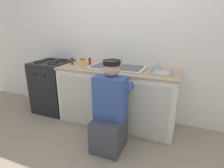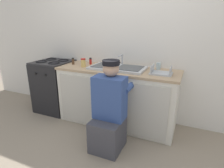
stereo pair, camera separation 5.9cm
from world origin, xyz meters
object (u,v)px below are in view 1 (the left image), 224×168
sink_double_basin (117,67)px  spice_bottle_red (90,61)px  spice_bottle_pepper (72,61)px  dish_rack_tray (161,72)px  plumber_person (110,114)px  water_glass (158,66)px  condiment_jar (83,63)px  stove_range (54,86)px

sink_double_basin → spice_bottle_red: 0.53m
spice_bottle_red → spice_bottle_pepper: (-0.25, -0.12, 0.00)m
sink_double_basin → dish_rack_tray: 0.63m
plumber_person → spice_bottle_red: bearing=132.0°
sink_double_basin → water_glass: sink_double_basin is taller
sink_double_basin → condiment_jar: bearing=-170.1°
condiment_jar → spice_bottle_pepper: 0.26m
dish_rack_tray → water_glass: bearing=108.4°
stove_range → plumber_person: size_ratio=0.81×
sink_double_basin → spice_bottle_red: (-0.52, 0.11, 0.03)m
water_glass → spice_bottle_pepper: spice_bottle_pepper is taller
spice_bottle_red → dish_rack_tray: size_ratio=0.37×
sink_double_basin → dish_rack_tray: sink_double_basin is taller
plumber_person → water_glass: (0.41, 0.81, 0.46)m
sink_double_basin → water_glass: (0.55, 0.19, 0.03)m
spice_bottle_red → condiment_jar: 0.20m
stove_range → dish_rack_tray: size_ratio=3.21×
sink_double_basin → spice_bottle_pepper: (-0.77, -0.00, 0.03)m
water_glass → spice_bottle_red: (-1.07, -0.08, 0.00)m
stove_range → dish_rack_tray: bearing=-1.4°
spice_bottle_red → plumber_person: bearing=-48.0°
plumber_person → condiment_jar: bearing=141.6°
plumber_person → condiment_jar: size_ratio=8.63×
plumber_person → stove_range: bearing=155.2°
spice_bottle_red → dish_rack_tray: (1.15, -0.16, -0.03)m
water_glass → condiment_jar: condiment_jar is taller
stove_range → condiment_jar: (0.67, -0.09, 0.49)m
sink_double_basin → spice_bottle_pepper: 0.77m
sink_double_basin → dish_rack_tray: (0.63, -0.05, 0.01)m
water_glass → spice_bottle_red: spice_bottle_red is taller
condiment_jar → dish_rack_tray: (1.15, 0.05, -0.04)m
dish_rack_tray → spice_bottle_pepper: (-1.40, 0.04, 0.03)m
sink_double_basin → plumber_person: (0.14, -0.62, -0.43)m
sink_double_basin → dish_rack_tray: bearing=-4.2°
water_glass → dish_rack_tray: size_ratio=0.36×
condiment_jar → spice_bottle_pepper: (-0.25, 0.09, -0.01)m
plumber_person → spice_bottle_pepper: plumber_person is taller
spice_bottle_red → sink_double_basin: bearing=-12.2°
sink_double_basin → spice_bottle_red: sink_double_basin is taller
dish_rack_tray → spice_bottle_red: bearing=172.2°
stove_range → spice_bottle_pepper: spice_bottle_pepper is taller
spice_bottle_red → dish_rack_tray: 1.16m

